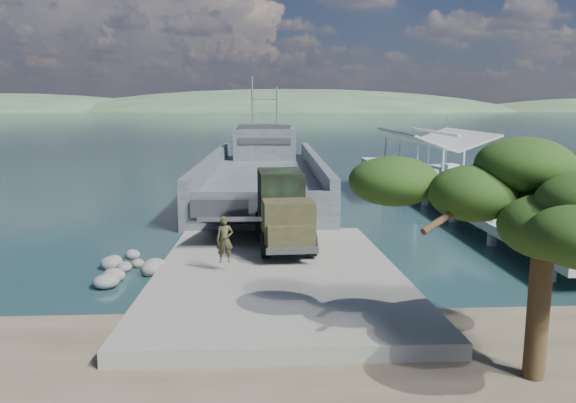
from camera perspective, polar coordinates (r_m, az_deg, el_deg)
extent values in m
plane|color=#1A3E3D|center=(25.06, -1.17, -7.04)|extent=(1400.00, 1400.00, 0.00)
cube|color=slate|center=(24.03, -1.10, -7.16)|extent=(10.00, 18.00, 0.50)
cube|color=#B1AFA6|center=(44.60, 15.03, 1.41)|extent=(4.00, 44.00, 0.50)
cube|color=#3D4548|center=(47.57, -2.50, 1.60)|extent=(9.97, 31.18, 2.58)
cube|color=#3D4548|center=(47.60, -7.76, 3.84)|extent=(1.30, 30.98, 1.34)
cube|color=#3D4548|center=(47.46, 2.74, 3.90)|extent=(1.30, 30.98, 1.34)
cube|color=#3D4548|center=(32.30, -2.90, -1.32)|extent=(9.30, 0.62, 2.68)
cube|color=#3D4548|center=(57.54, -2.37, 5.88)|extent=(6.29, 4.27, 3.10)
cube|color=#2F3234|center=(57.44, -2.39, 7.62)|extent=(5.23, 3.42, 0.41)
cylinder|color=#9B9EA1|center=(57.43, -3.66, 9.98)|extent=(0.17, 0.17, 5.16)
cylinder|color=#9B9EA1|center=(57.40, -1.15, 9.48)|extent=(0.17, 0.17, 4.13)
cylinder|color=black|center=(25.11, -2.27, -4.45)|extent=(0.47, 1.19, 1.16)
cylinder|color=black|center=(25.33, 2.40, -4.32)|extent=(0.47, 1.19, 1.16)
cylinder|color=black|center=(28.06, -2.71, -2.92)|extent=(0.47, 1.19, 1.16)
cylinder|color=black|center=(28.26, 1.47, -2.82)|extent=(0.47, 1.19, 1.16)
cylinder|color=black|center=(29.81, -2.92, -2.16)|extent=(0.47, 1.19, 1.16)
cylinder|color=black|center=(29.99, 1.02, -2.08)|extent=(0.47, 1.19, 1.16)
cube|color=black|center=(27.59, -0.50, -2.85)|extent=(2.36, 6.91, 0.22)
cube|color=#24321B|center=(25.04, 0.05, -1.95)|extent=(2.34, 1.92, 1.79)
cube|color=#24321B|center=(24.10, 0.33, -3.52)|extent=(2.10, 0.92, 0.90)
cube|color=#24321B|center=(28.75, -0.75, -1.69)|extent=(2.47, 4.24, 0.31)
cube|color=black|center=(28.69, -0.79, 0.92)|extent=(2.34, 3.52, 2.24)
cube|color=#2F3234|center=(23.79, 0.45, -5.02)|extent=(2.25, 0.35, 0.27)
imported|color=#24321B|center=(23.10, -6.43, -4.82)|extent=(0.71, 0.48, 1.91)
cube|color=#BBBBBB|center=(57.57, 14.00, 2.51)|extent=(1.57, 4.88, 0.79)
cube|color=#BBBBBB|center=(56.67, 14.25, 2.92)|extent=(1.28, 1.45, 0.53)
cylinder|color=#9B9EA1|center=(57.29, 14.12, 5.34)|extent=(0.09, 0.09, 5.27)
cube|color=#BBBBBB|center=(62.70, 15.69, 3.03)|extent=(2.51, 5.36, 0.84)
cube|color=#BBBBBB|center=(61.84, 16.15, 3.44)|extent=(1.59, 1.73, 0.56)
cylinder|color=#9B9EA1|center=(62.43, 15.82, 5.81)|extent=(0.09, 0.09, 5.63)
cylinder|color=#372416|center=(15.50, 24.18, -8.79)|extent=(0.55, 0.55, 5.29)
ellipsoid|color=#18320D|center=(14.92, 24.86, 0.57)|extent=(5.11, 4.74, 2.19)
ellipsoid|color=#18320D|center=(16.37, 10.70, 2.06)|extent=(2.55, 2.55, 1.46)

